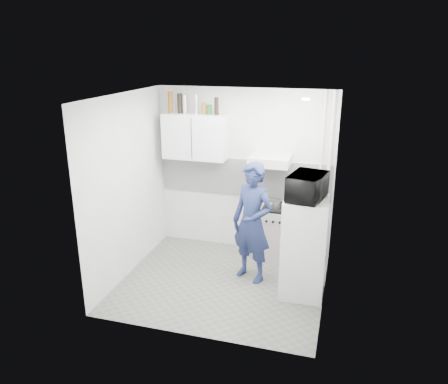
# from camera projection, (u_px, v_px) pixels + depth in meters

# --- Properties ---
(floor) EXTENTS (2.80, 2.80, 0.00)m
(floor) POSITION_uv_depth(u_px,v_px,m) (222.00, 282.00, 6.19)
(floor) COLOR #5A5A5A
(floor) RESTS_ON ground
(ceiling) EXTENTS (2.80, 2.80, 0.00)m
(ceiling) POSITION_uv_depth(u_px,v_px,m) (222.00, 96.00, 5.37)
(ceiling) COLOR white
(ceiling) RESTS_ON wall_back
(wall_back) EXTENTS (2.80, 0.00, 2.80)m
(wall_back) POSITION_uv_depth(u_px,v_px,m) (244.00, 171.00, 6.92)
(wall_back) COLOR silver
(wall_back) RESTS_ON floor
(wall_left) EXTENTS (0.00, 2.60, 2.60)m
(wall_left) POSITION_uv_depth(u_px,v_px,m) (127.00, 187.00, 6.14)
(wall_left) COLOR silver
(wall_left) RESTS_ON floor
(wall_right) EXTENTS (0.00, 2.60, 2.60)m
(wall_right) POSITION_uv_depth(u_px,v_px,m) (331.00, 206.00, 5.41)
(wall_right) COLOR silver
(wall_right) RESTS_ON floor
(person) EXTENTS (0.74, 0.62, 1.71)m
(person) POSITION_uv_depth(u_px,v_px,m) (252.00, 223.00, 6.05)
(person) COLOR #1E274F
(person) RESTS_ON floor
(stove) EXTENTS (0.51, 0.51, 0.82)m
(stove) POSITION_uv_depth(u_px,v_px,m) (278.00, 233.00, 6.81)
(stove) COLOR silver
(stove) RESTS_ON floor
(fridge) EXTENTS (0.58, 0.58, 1.35)m
(fridge) POSITION_uv_depth(u_px,v_px,m) (304.00, 248.00, 5.71)
(fridge) COLOR white
(fridge) RESTS_ON floor
(stove_top) EXTENTS (0.49, 0.49, 0.03)m
(stove_top) POSITION_uv_depth(u_px,v_px,m) (280.00, 208.00, 6.67)
(stove_top) COLOR black
(stove_top) RESTS_ON stove
(saucepan) EXTENTS (0.17, 0.17, 0.09)m
(saucepan) POSITION_uv_depth(u_px,v_px,m) (275.00, 204.00, 6.64)
(saucepan) COLOR silver
(saucepan) RESTS_ON stove_top
(microwave) EXTENTS (0.66, 0.51, 0.33)m
(microwave) POSITION_uv_depth(u_px,v_px,m) (307.00, 187.00, 5.44)
(microwave) COLOR black
(microwave) RESTS_ON fridge
(bottle_a) EXTENTS (0.08, 0.08, 0.32)m
(bottle_a) POSITION_uv_depth(u_px,v_px,m) (170.00, 102.00, 6.72)
(bottle_a) COLOR brown
(bottle_a) RESTS_ON upper_cabinet
(bottle_b) EXTENTS (0.08, 0.08, 0.30)m
(bottle_b) POSITION_uv_depth(u_px,v_px,m) (180.00, 103.00, 6.69)
(bottle_b) COLOR black
(bottle_b) RESTS_ON upper_cabinet
(bottle_c) EXTENTS (0.07, 0.07, 0.28)m
(bottle_c) POSITION_uv_depth(u_px,v_px,m) (185.00, 104.00, 6.67)
(bottle_c) COLOR silver
(bottle_c) RESTS_ON upper_cabinet
(bottle_d) EXTENTS (0.07, 0.07, 0.29)m
(bottle_d) POSITION_uv_depth(u_px,v_px,m) (196.00, 104.00, 6.62)
(bottle_d) COLOR silver
(bottle_d) RESTS_ON upper_cabinet
(canister_a) EXTENTS (0.07, 0.07, 0.17)m
(canister_a) POSITION_uv_depth(u_px,v_px,m) (204.00, 109.00, 6.60)
(canister_a) COLOR brown
(canister_a) RESTS_ON upper_cabinet
(canister_b) EXTENTS (0.08, 0.08, 0.15)m
(canister_b) POSITION_uv_depth(u_px,v_px,m) (209.00, 110.00, 6.58)
(canister_b) COLOR #144C1E
(canister_b) RESTS_ON upper_cabinet
(bottle_e) EXTENTS (0.07, 0.07, 0.26)m
(bottle_e) POSITION_uv_depth(u_px,v_px,m) (216.00, 106.00, 6.54)
(bottle_e) COLOR black
(bottle_e) RESTS_ON upper_cabinet
(upper_cabinet) EXTENTS (1.00, 0.35, 0.70)m
(upper_cabinet) POSITION_uv_depth(u_px,v_px,m) (195.00, 136.00, 6.78)
(upper_cabinet) COLOR white
(upper_cabinet) RESTS_ON wall_back
(range_hood) EXTENTS (0.60, 0.50, 0.14)m
(range_hood) POSITION_uv_depth(u_px,v_px,m) (270.00, 160.00, 6.49)
(range_hood) COLOR silver
(range_hood) RESTS_ON wall_back
(backsplash) EXTENTS (2.74, 0.03, 0.60)m
(backsplash) POSITION_uv_depth(u_px,v_px,m) (244.00, 177.00, 6.94)
(backsplash) COLOR white
(backsplash) RESTS_ON wall_back
(pipe_a) EXTENTS (0.05, 0.05, 2.60)m
(pipe_a) POSITION_uv_depth(u_px,v_px,m) (328.00, 179.00, 6.50)
(pipe_a) COLOR silver
(pipe_a) RESTS_ON floor
(pipe_b) EXTENTS (0.04, 0.04, 2.60)m
(pipe_b) POSITION_uv_depth(u_px,v_px,m) (320.00, 178.00, 6.53)
(pipe_b) COLOR silver
(pipe_b) RESTS_ON floor
(ceiling_spot_fixture) EXTENTS (0.10, 0.10, 0.02)m
(ceiling_spot_fixture) POSITION_uv_depth(u_px,v_px,m) (306.00, 99.00, 5.30)
(ceiling_spot_fixture) COLOR white
(ceiling_spot_fixture) RESTS_ON ceiling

